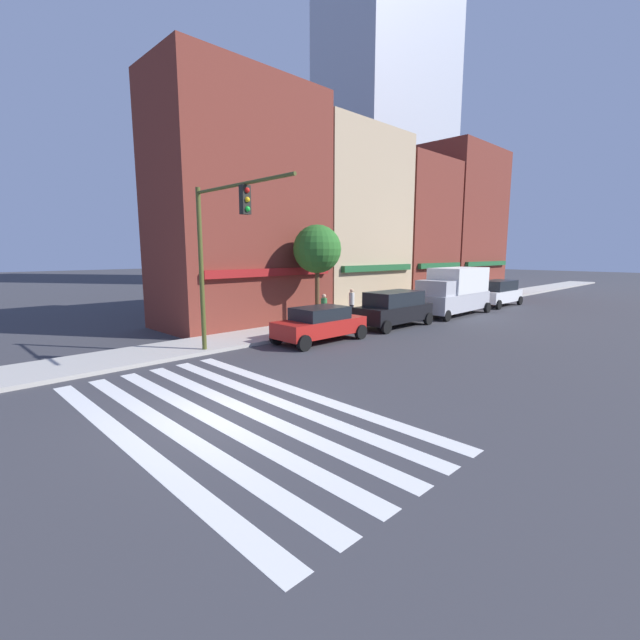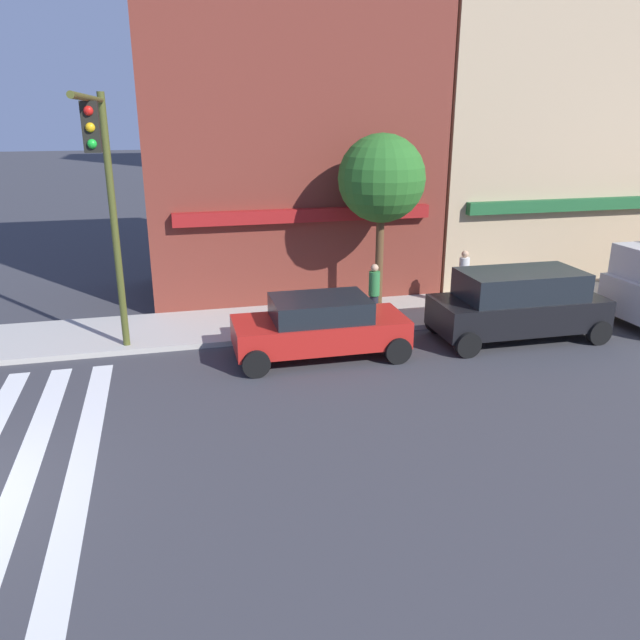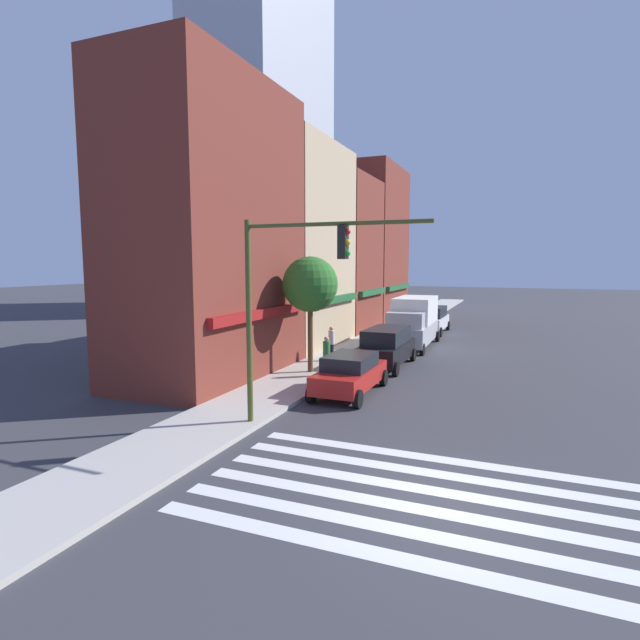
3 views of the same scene
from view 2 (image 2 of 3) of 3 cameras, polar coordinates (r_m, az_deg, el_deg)
The scene contains 8 objects.
sidewalk_left at distance 18.84m, azimuth -26.03°, elevation -1.86°, with size 120.00×3.00×0.15m.
storefront_row at distance 27.18m, azimuth 25.50°, elevation 17.56°, with size 34.57×5.30×13.63m.
traffic_signal at distance 15.06m, azimuth -19.04°, elevation 11.64°, with size 0.32×5.74×6.48m.
sedan_red at distance 15.89m, azimuth 0.00°, elevation -0.54°, with size 4.41×2.02×1.59m.
suv_black at distance 17.97m, azimuth 17.70°, elevation 1.47°, with size 4.72×2.12×1.94m.
pedestrian_green_top at distance 18.03m, azimuth 4.96°, elevation 2.50°, with size 0.32×0.32×1.77m.
pedestrian_white_shirt at distance 20.21m, azimuth 12.98°, elevation 3.85°, with size 0.32×0.32×1.77m.
street_tree at distance 18.52m, azimuth 5.66°, elevation 12.68°, with size 2.54×2.54×5.32m.
Camera 2 is at (4.21, -9.87, 6.04)m, focal length 35.00 mm.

